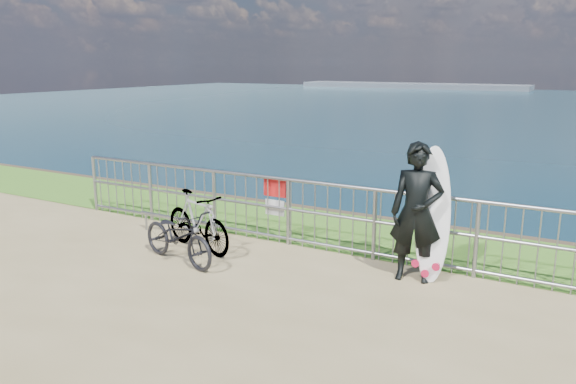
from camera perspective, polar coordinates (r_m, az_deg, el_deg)
The scene contains 8 objects.
grass_strip at distance 10.10m, azimuth 5.57°, elevation -3.97°, with size 120.00×120.00×0.00m, color #3C7720.
seascape at distance 161.00m, azimuth 12.37°, elevation 10.28°, with size 260.00×260.00×5.00m.
railing at distance 8.98m, azimuth 2.85°, elevation -2.31°, with size 10.06×0.10×1.13m.
surfer at distance 7.82m, azimuth 12.93°, elevation -2.06°, with size 0.70×0.46×1.93m, color black.
surfboard at distance 7.93m, azimuth 14.42°, elevation -2.72°, with size 0.60×0.57×1.87m.
bicycle_near at distance 8.59m, azimuth -11.11°, elevation -4.41°, with size 0.55×1.59×0.83m, color black.
bicycle_far at distance 9.08m, azimuth -9.17°, elevation -2.94°, with size 0.45×1.60×0.96m, color black.
bike_rack at distance 9.92m, azimuth -11.18°, elevation -2.84°, with size 1.65×0.05×0.35m.
Camera 1 is at (3.87, -6.15, 2.96)m, focal length 35.00 mm.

